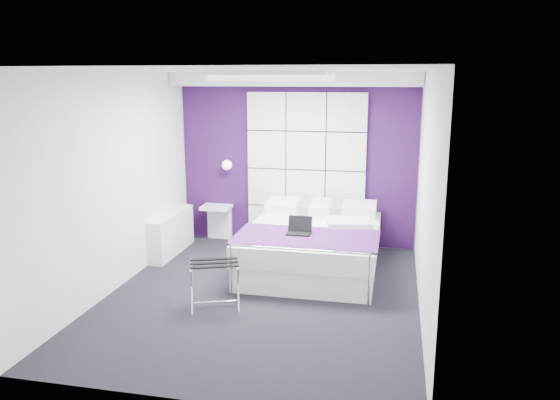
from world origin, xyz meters
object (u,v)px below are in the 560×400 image
nightstand (216,207)px  laptop (299,229)px  bed (313,246)px  wall_lamp (228,164)px  luggage_rack (215,285)px  radiator (171,233)px

nightstand → laptop: size_ratio=1.49×
bed → laptop: (-0.11, -0.42, 0.34)m
bed → laptop: bearing=-104.3°
wall_lamp → luggage_rack: size_ratio=0.28×
nightstand → laptop: (1.56, -1.37, 0.11)m
bed → wall_lamp: bearing=146.3°
wall_lamp → radiator: size_ratio=0.12×
nightstand → laptop: 2.08m
luggage_rack → wall_lamp: bearing=83.9°
laptop → radiator: bearing=163.4°
radiator → bed: 2.13m
luggage_rack → radiator: bearing=106.2°
radiator → nightstand: size_ratio=2.68×
wall_lamp → nightstand: (-0.19, -0.04, -0.67)m
radiator → wall_lamp: bearing=49.9°
wall_lamp → luggage_rack: 2.71m
wall_lamp → bed: bearing=-33.7°
luggage_rack → nightstand: bearing=88.1°
radiator → bed: bed is taller
bed → luggage_rack: 1.72m
wall_lamp → nightstand: 0.70m
radiator → laptop: 2.14m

